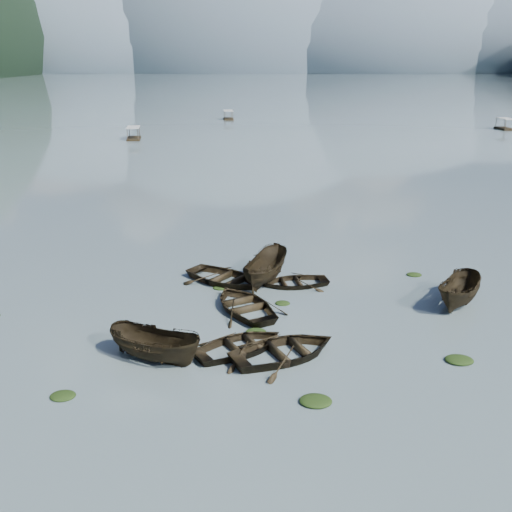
{
  "coord_description": "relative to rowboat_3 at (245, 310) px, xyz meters",
  "views": [
    {
      "loc": [
        0.89,
        -19.09,
        12.61
      ],
      "look_at": [
        0.0,
        12.0,
        2.0
      ],
      "focal_mm": 40.0,
      "sensor_mm": 36.0,
      "label": 1
    }
  ],
  "objects": [
    {
      "name": "pontoon_centre",
      "position": [
        -8.81,
        106.29,
        0.0
      ],
      "size": [
        2.82,
        5.4,
        1.98
      ],
      "primitive_type": null,
      "rotation": [
        0.0,
        0.0,
        0.13
      ],
      "color": "black",
      "rests_on": "ground"
    },
    {
      "name": "rowboat_4",
      "position": [
        2.04,
        -5.08,
        0.0
      ],
      "size": [
        6.17,
        5.56,
        1.05
      ],
      "primitive_type": "imported",
      "rotation": [
        0.0,
        0.0,
        2.06
      ],
      "color": "black",
      "rests_on": "ground"
    },
    {
      "name": "rowboat_1",
      "position": [
        0.01,
        -4.57,
        0.0
      ],
      "size": [
        5.44,
        5.1,
        0.92
      ],
      "primitive_type": "imported",
      "rotation": [
        0.0,
        0.0,
        2.17
      ],
      "color": "black",
      "rests_on": "ground"
    },
    {
      "name": "rowboat_5",
      "position": [
        11.68,
        1.04,
        0.0
      ],
      "size": [
        4.02,
        4.97,
        1.83
      ],
      "primitive_type": "imported",
      "rotation": [
        0.0,
        0.0,
        -0.56
      ],
      "color": "black",
      "rests_on": "ground"
    },
    {
      "name": "ground_plane",
      "position": [
        0.51,
        -8.86,
        0.0
      ],
      "size": [
        2400.0,
        2400.0,
        0.0
      ],
      "primitive_type": "plane",
      "color": "slate"
    },
    {
      "name": "weed_clump_4",
      "position": [
        9.79,
        -5.26,
        0.0
      ],
      "size": [
        1.27,
        1.01,
        0.26
      ],
      "primitive_type": "ellipsoid",
      "color": "black",
      "rests_on": "ground"
    },
    {
      "name": "weed_clump_1",
      "position": [
        0.67,
        -2.69,
        0.0
      ],
      "size": [
        1.01,
        0.81,
        0.22
      ],
      "primitive_type": "ellipsoid",
      "color": "black",
      "rests_on": "ground"
    },
    {
      "name": "weed_clump_3",
      "position": [
        2.04,
        0.89,
        0.0
      ],
      "size": [
        0.84,
        0.71,
        0.19
      ],
      "primitive_type": "ellipsoid",
      "color": "black",
      "rests_on": "ground"
    },
    {
      "name": "haze_mtn_b",
      "position": [
        -59.49,
        891.14,
        0.0
      ],
      "size": [
        520.0,
        520.0,
        340.0
      ],
      "primitive_type": "ellipsoid",
      "color": "#475666",
      "rests_on": "ground"
    },
    {
      "name": "rowboat_2",
      "position": [
        -3.7,
        -5.54,
        0.0
      ],
      "size": [
        4.99,
        3.51,
        1.81
      ],
      "primitive_type": "imported",
      "rotation": [
        0.0,
        0.0,
        1.15
      ],
      "color": "black",
      "rests_on": "ground"
    },
    {
      "name": "weed_clump_2",
      "position": [
        3.18,
        -8.69,
        0.0
      ],
      "size": [
        1.3,
        1.04,
        0.28
      ],
      "primitive_type": "ellipsoid",
      "color": "black",
      "rests_on": "ground"
    },
    {
      "name": "weed_clump_6",
      "position": [
        -1.59,
        3.05,
        0.0
      ],
      "size": [
        0.9,
        0.75,
        0.19
      ],
      "primitive_type": "ellipsoid",
      "color": "black",
      "rests_on": "ground"
    },
    {
      "name": "haze_mtn_c",
      "position": [
        140.51,
        891.14,
        0.0
      ],
      "size": [
        520.0,
        520.0,
        260.0
      ],
      "primitive_type": "ellipsoid",
      "color": "#475666",
      "rests_on": "ground"
    },
    {
      "name": "weed_clump_7",
      "position": [
        10.32,
        5.55,
        0.0
      ],
      "size": [
        0.95,
        0.76,
        0.21
      ],
      "primitive_type": "ellipsoid",
      "color": "black",
      "rests_on": "ground"
    },
    {
      "name": "weed_clump_0",
      "position": [
        -6.84,
        -8.57,
        0.0
      ],
      "size": [
        1.03,
        0.85,
        0.23
      ],
      "primitive_type": "ellipsoid",
      "color": "black",
      "rests_on": "ground"
    },
    {
      "name": "rowboat_8",
      "position": [
        1.02,
        4.26,
        0.0
      ],
      "size": [
        3.45,
        5.39,
        1.95
      ],
      "primitive_type": "imported",
      "rotation": [
        0.0,
        0.0,
        2.81
      ],
      "color": "black",
      "rests_on": "ground"
    },
    {
      "name": "haze_mtn_d",
      "position": [
        320.51,
        891.14,
        0.0
      ],
      "size": [
        520.0,
        520.0,
        220.0
      ],
      "primitive_type": "ellipsoid",
      "color": "#475666",
      "rests_on": "ground"
    },
    {
      "name": "rowboat_6",
      "position": [
        -1.45,
        4.0,
        0.0
      ],
      "size": [
        6.21,
        5.86,
        1.05
      ],
      "primitive_type": "imported",
      "rotation": [
        0.0,
        0.0,
        0.96
      ],
      "color": "black",
      "rests_on": "ground"
    },
    {
      "name": "pontoon_left",
      "position": [
        -22.44,
        70.58,
        0.0
      ],
      "size": [
        3.02,
        5.54,
        2.01
      ],
      "primitive_type": null,
      "rotation": [
        0.0,
        0.0,
        0.16
      ],
      "color": "black",
      "rests_on": "ground"
    },
    {
      "name": "rowboat_7",
      "position": [
        2.8,
        3.67,
        0.0
      ],
      "size": [
        4.55,
        3.67,
        0.83
      ],
      "primitive_type": "imported",
      "rotation": [
        0.0,
        0.0,
        4.93
      ],
      "color": "black",
      "rests_on": "ground"
    },
    {
      "name": "haze_mtn_a",
      "position": [
        -259.49,
        891.14,
        0.0
      ],
      "size": [
        520.0,
        520.0,
        280.0
      ],
      "primitive_type": "ellipsoid",
      "color": "#475666",
      "rests_on": "ground"
    },
    {
      "name": "pontoon_right",
      "position": [
        47.16,
        87.81,
        0.0
      ],
      "size": [
        2.35,
        5.38,
        2.04
      ],
      "primitive_type": null,
      "rotation": [
        0.0,
        0.0,
        0.03
      ],
      "color": "black",
      "rests_on": "ground"
    },
    {
      "name": "rowboat_3",
      "position": [
        0.0,
        0.0,
        0.0
      ],
      "size": [
        5.52,
        6.06,
        1.03
      ],
      "primitive_type": "imported",
      "rotation": [
        0.0,
        0.0,
        3.66
      ],
      "color": "black",
      "rests_on": "ground"
    }
  ]
}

